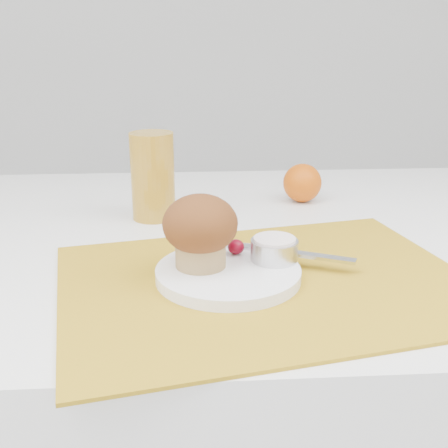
{
  "coord_description": "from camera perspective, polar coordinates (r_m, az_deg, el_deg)",
  "views": [
    {
      "loc": [
        -0.03,
        -0.78,
        1.05
      ],
      "look_at": [
        0.02,
        -0.06,
        0.8
      ],
      "focal_mm": 45.0,
      "sensor_mm": 36.0,
      "label": 1
    }
  ],
  "objects": [
    {
      "name": "table",
      "position": [
        1.07,
        -1.61,
        -20.01
      ],
      "size": [
        1.2,
        0.8,
        0.75
      ],
      "primitive_type": "cube",
      "color": "white",
      "rests_on": "ground"
    },
    {
      "name": "placemat",
      "position": [
        0.71,
        4.36,
        -5.89
      ],
      "size": [
        0.57,
        0.47,
        0.0
      ],
      "primitive_type": "cube",
      "rotation": [
        0.0,
        0.0,
        0.2
      ],
      "color": "#B58919",
      "rests_on": "table"
    },
    {
      "name": "plate",
      "position": [
        0.71,
        0.43,
        -5.03
      ],
      "size": [
        0.19,
        0.19,
        0.01
      ],
      "primitive_type": "cylinder",
      "rotation": [
        0.0,
        0.0,
        0.04
      ],
      "color": "white",
      "rests_on": "placemat"
    },
    {
      "name": "ramekin",
      "position": [
        0.73,
        5.13,
        -2.64
      ],
      "size": [
        0.08,
        0.08,
        0.03
      ],
      "primitive_type": "cylinder",
      "rotation": [
        0.0,
        0.0,
        0.35
      ],
      "color": "#BDBCC1",
      "rests_on": "plate"
    },
    {
      "name": "cream",
      "position": [
        0.72,
        5.16,
        -1.65
      ],
      "size": [
        0.06,
        0.06,
        0.01
      ],
      "primitive_type": "cylinder",
      "rotation": [
        0.0,
        0.0,
        -0.12
      ],
      "color": "white",
      "rests_on": "ramekin"
    },
    {
      "name": "raspberry_near",
      "position": [
        0.75,
        1.22,
        -2.32
      ],
      "size": [
        0.02,
        0.02,
        0.02
      ],
      "primitive_type": "ellipsoid",
      "color": "#50020E",
      "rests_on": "plate"
    },
    {
      "name": "raspberry_far",
      "position": [
        0.75,
        3.93,
        -2.36
      ],
      "size": [
        0.02,
        0.02,
        0.02
      ],
      "primitive_type": "ellipsoid",
      "color": "#630205",
      "rests_on": "plate"
    },
    {
      "name": "butter_knife",
      "position": [
        0.75,
        6.59,
        -2.89
      ],
      "size": [
        0.17,
        0.09,
        0.0
      ],
      "primitive_type": "cube",
      "rotation": [
        0.0,
        0.0,
        -0.44
      ],
      "color": "#B8B9C1",
      "rests_on": "plate"
    },
    {
      "name": "orange",
      "position": [
        1.05,
        7.96,
        4.16
      ],
      "size": [
        0.07,
        0.07,
        0.07
      ],
      "primitive_type": "sphere",
      "color": "#D15507",
      "rests_on": "table"
    },
    {
      "name": "juice_glass",
      "position": [
        0.94,
        -7.25,
        4.84
      ],
      "size": [
        0.09,
        0.09,
        0.15
      ],
      "primitive_type": "cylinder",
      "rotation": [
        0.0,
        0.0,
        -0.37
      ],
      "color": "#B48321",
      "rests_on": "table"
    },
    {
      "name": "muffin",
      "position": [
        0.7,
        -2.43,
        -0.52
      ],
      "size": [
        0.09,
        0.09,
        0.09
      ],
      "color": "tan",
      "rests_on": "plate"
    }
  ]
}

